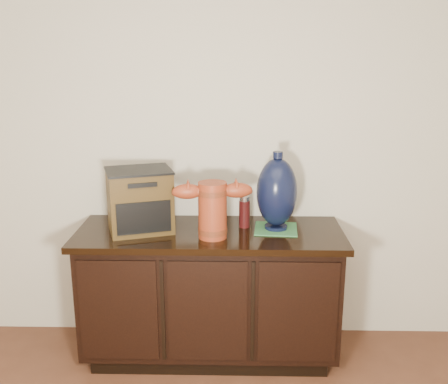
{
  "coord_description": "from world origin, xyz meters",
  "views": [
    {
      "loc": [
        0.14,
        -0.48,
        1.71
      ],
      "look_at": [
        0.08,
        2.18,
        0.99
      ],
      "focal_mm": 42.0,
      "sensor_mm": 36.0,
      "label": 1
    }
  ],
  "objects_px": {
    "lamp_base": "(277,193)",
    "spray_can": "(244,212)",
    "sideboard": "(210,292)",
    "terracotta_vessel": "(213,207)",
    "tv_radio": "(140,200)"
  },
  "relations": [
    {
      "from": "tv_radio",
      "to": "spray_can",
      "type": "xyz_separation_m",
      "value": [
        0.57,
        0.07,
        -0.08
      ]
    },
    {
      "from": "tv_radio",
      "to": "lamp_base",
      "type": "xyz_separation_m",
      "value": [
        0.74,
        0.03,
        0.04
      ]
    },
    {
      "from": "terracotta_vessel",
      "to": "tv_radio",
      "type": "xyz_separation_m",
      "value": [
        -0.4,
        0.1,
        0.0
      ]
    },
    {
      "from": "sideboard",
      "to": "terracotta_vessel",
      "type": "distance_m",
      "value": 0.55
    },
    {
      "from": "sideboard",
      "to": "lamp_base",
      "type": "bearing_deg",
      "value": 4.94
    },
    {
      "from": "lamp_base",
      "to": "spray_can",
      "type": "relative_size",
      "value": 2.41
    },
    {
      "from": "lamp_base",
      "to": "spray_can",
      "type": "distance_m",
      "value": 0.22
    },
    {
      "from": "tv_radio",
      "to": "spray_can",
      "type": "distance_m",
      "value": 0.58
    },
    {
      "from": "sideboard",
      "to": "lamp_base",
      "type": "distance_m",
      "value": 0.69
    },
    {
      "from": "terracotta_vessel",
      "to": "spray_can",
      "type": "relative_size",
      "value": 2.38
    },
    {
      "from": "tv_radio",
      "to": "lamp_base",
      "type": "height_order",
      "value": "lamp_base"
    },
    {
      "from": "spray_can",
      "to": "tv_radio",
      "type": "bearing_deg",
      "value": -173.1
    },
    {
      "from": "tv_radio",
      "to": "lamp_base",
      "type": "distance_m",
      "value": 0.74
    },
    {
      "from": "spray_can",
      "to": "sideboard",
      "type": "bearing_deg",
      "value": -159.11
    },
    {
      "from": "terracotta_vessel",
      "to": "tv_radio",
      "type": "height_order",
      "value": "tv_radio"
    }
  ]
}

